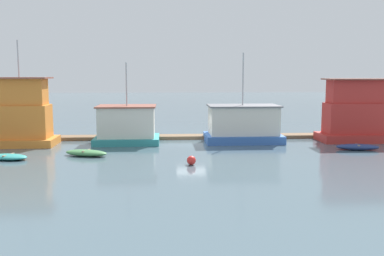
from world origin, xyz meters
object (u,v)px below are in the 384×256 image
(dinghy_teal, at_px, (9,157))
(dinghy_green, at_px, (86,153))
(houseboat_red, at_px, (359,114))
(buoy_red, at_px, (191,160))
(mooring_post_far_right, at_px, (114,132))
(dinghy_navy, at_px, (357,147))
(houseboat_teal, at_px, (127,125))
(mooring_post_centre, at_px, (147,133))
(houseboat_orange, at_px, (20,116))
(houseboat_blue, at_px, (243,124))

(dinghy_teal, bearing_deg, dinghy_green, 10.94)
(houseboat_red, relative_size, buoy_red, 11.61)
(mooring_post_far_right, bearing_deg, dinghy_navy, -16.48)
(houseboat_teal, height_order, mooring_post_far_right, houseboat_teal)
(buoy_red, bearing_deg, dinghy_green, 154.72)
(dinghy_navy, bearing_deg, mooring_post_far_right, 163.52)
(houseboat_red, xyz_separation_m, mooring_post_centre, (-18.41, 1.40, -1.68))
(dinghy_teal, xyz_separation_m, mooring_post_centre, (9.16, 7.86, 0.51))
(houseboat_orange, relative_size, dinghy_teal, 2.82)
(dinghy_teal, distance_m, mooring_post_far_right, 10.05)
(houseboat_blue, height_order, dinghy_teal, houseboat_blue)
(buoy_red, bearing_deg, houseboat_orange, 148.00)
(houseboat_orange, height_order, buoy_red, houseboat_orange)
(dinghy_teal, xyz_separation_m, mooring_post_far_right, (6.22, 7.86, 0.63))
(houseboat_blue, bearing_deg, dinghy_green, -154.95)
(dinghy_navy, xyz_separation_m, buoy_red, (-13.16, -4.62, 0.06))
(houseboat_blue, bearing_deg, dinghy_teal, -158.81)
(mooring_post_centre, bearing_deg, mooring_post_far_right, 180.00)
(buoy_red, bearing_deg, houseboat_blue, 61.35)
(mooring_post_far_right, bearing_deg, dinghy_teal, -128.36)
(houseboat_blue, relative_size, dinghy_green, 2.23)
(dinghy_teal, relative_size, mooring_post_centre, 2.16)
(dinghy_navy, distance_m, buoy_red, 13.95)
(dinghy_green, height_order, dinghy_navy, dinghy_navy)
(dinghy_teal, height_order, buoy_red, buoy_red)
(houseboat_teal, xyz_separation_m, houseboat_blue, (9.96, 0.07, -0.01))
(houseboat_teal, xyz_separation_m, houseboat_red, (20.07, -0.24, 0.87))
(dinghy_green, relative_size, dinghy_navy, 1.02)
(houseboat_blue, relative_size, dinghy_teal, 2.52)
(dinghy_navy, bearing_deg, mooring_post_centre, 160.78)
(houseboat_red, height_order, mooring_post_far_right, houseboat_red)
(houseboat_orange, bearing_deg, houseboat_red, 1.02)
(dinghy_teal, height_order, dinghy_navy, dinghy_navy)
(dinghy_navy, relative_size, mooring_post_centre, 2.39)
(houseboat_blue, bearing_deg, houseboat_red, -1.77)
(houseboat_orange, distance_m, mooring_post_centre, 10.56)
(houseboat_orange, relative_size, dinghy_green, 2.50)
(mooring_post_centre, bearing_deg, buoy_red, -72.54)
(dinghy_navy, bearing_deg, dinghy_green, -176.77)
(dinghy_green, height_order, mooring_post_far_right, mooring_post_far_right)
(mooring_post_far_right, bearing_deg, houseboat_orange, -165.29)
(dinghy_green, bearing_deg, mooring_post_far_right, 80.57)
(houseboat_teal, bearing_deg, dinghy_green, -112.98)
(houseboat_teal, height_order, buoy_red, houseboat_teal)
(dinghy_teal, distance_m, dinghy_green, 5.17)
(houseboat_teal, distance_m, houseboat_red, 20.09)
(houseboat_orange, distance_m, dinghy_teal, 6.45)
(houseboat_orange, relative_size, buoy_red, 14.55)
(houseboat_teal, distance_m, buoy_red, 10.48)
(houseboat_blue, xyz_separation_m, mooring_post_far_right, (-11.24, 1.09, -0.68))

